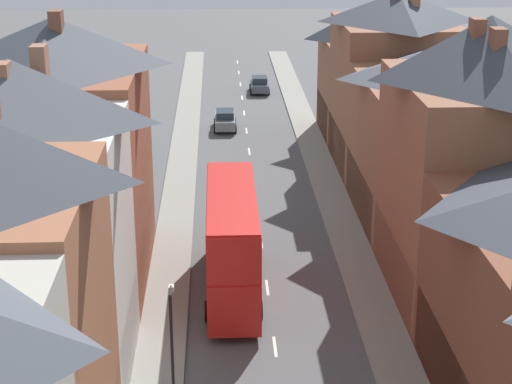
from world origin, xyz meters
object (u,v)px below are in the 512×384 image
(car_near_silver, at_px, (259,84))
(car_parked_right_a, at_px, (225,120))
(street_lamp, at_px, (172,347))
(double_decker_bus_lead, at_px, (232,241))

(car_near_silver, height_order, car_parked_right_a, car_parked_right_a)
(street_lamp, bearing_deg, car_parked_right_a, 86.66)
(double_decker_bus_lead, distance_m, car_near_silver, 44.74)
(car_near_silver, xyz_separation_m, car_parked_right_a, (-3.60, -13.56, 0.02))
(double_decker_bus_lead, xyz_separation_m, car_near_silver, (3.61, 44.55, -1.99))
(car_parked_right_a, xyz_separation_m, street_lamp, (-2.45, -42.03, 2.40))
(double_decker_bus_lead, bearing_deg, car_near_silver, 85.37)
(car_parked_right_a, relative_size, street_lamp, 0.74)
(double_decker_bus_lead, height_order, car_parked_right_a, double_decker_bus_lead)
(car_near_silver, distance_m, car_parked_right_a, 14.03)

